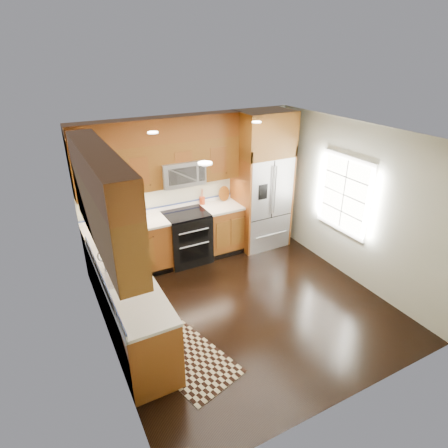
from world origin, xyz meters
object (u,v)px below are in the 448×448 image
rug (189,359)px  knife_block (128,218)px  range (187,237)px  refrigerator (262,181)px  utensil_crock (202,199)px

rug → knife_block: bearing=76.1°
range → knife_block: bearing=177.0°
rug → refrigerator: bearing=26.5°
range → rug: range is taller
rug → utensil_crock: (1.39, 2.56, 1.04)m
range → rug: (-0.95, -2.29, -0.46)m
refrigerator → rug: bearing=-138.0°
knife_block → rug: bearing=-88.5°
refrigerator → utensil_crock: 1.18m
refrigerator → rug: size_ratio=2.01×
knife_block → range: bearing=-3.0°
refrigerator → rug: (-2.50, -2.25, -1.30)m
refrigerator → utensil_crock: refrigerator is taller
refrigerator → utensil_crock: (-1.11, 0.31, -0.26)m
refrigerator → knife_block: (-2.56, 0.09, -0.26)m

